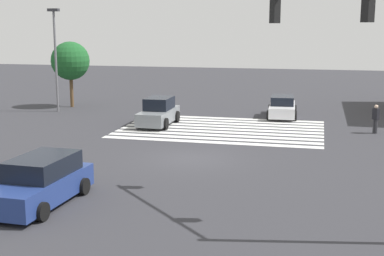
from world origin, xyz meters
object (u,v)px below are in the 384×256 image
(car_2, at_px, (282,107))
(tree_corner_c, at_px, (70,61))
(car_0, at_px, (41,182))
(street_light_pole_a, at_px, (55,50))
(car_1, at_px, (159,112))
(pedestrian, at_px, (376,117))
(traffic_signal_mast, at_px, (368,56))

(car_2, relative_size, tree_corner_c, 0.91)
(car_0, height_order, street_light_pole_a, street_light_pole_a)
(car_1, distance_m, pedestrian, 12.86)
(traffic_signal_mast, relative_size, car_1, 1.66)
(traffic_signal_mast, relative_size, pedestrian, 4.39)
(car_0, relative_size, car_2, 1.03)
(traffic_signal_mast, bearing_deg, car_2, -34.27)
(traffic_signal_mast, distance_m, car_1, 19.02)
(car_0, height_order, pedestrian, pedestrian)
(street_light_pole_a, relative_size, tree_corner_c, 1.47)
(car_1, bearing_deg, car_0, 1.20)
(car_2, distance_m, tree_corner_c, 16.21)
(car_1, distance_m, street_light_pole_a, 10.04)
(car_1, distance_m, tree_corner_c, 10.80)
(street_light_pole_a, bearing_deg, traffic_signal_mast, 136.91)
(car_2, bearing_deg, traffic_signal_mast, -172.32)
(traffic_signal_mast, relative_size, tree_corner_c, 1.47)
(pedestrian, xyz_separation_m, street_light_pole_a, (21.52, -3.14, 3.50))
(car_1, relative_size, pedestrian, 2.65)
(car_1, height_order, car_2, car_1)
(car_0, relative_size, tree_corner_c, 0.93)
(car_2, height_order, tree_corner_c, tree_corner_c)
(traffic_signal_mast, relative_size, car_0, 1.57)
(car_2, relative_size, pedestrian, 2.72)
(car_1, bearing_deg, car_2, 123.31)
(traffic_signal_mast, bearing_deg, pedestrian, -51.93)
(car_0, height_order, tree_corner_c, tree_corner_c)
(car_0, relative_size, car_1, 1.05)
(traffic_signal_mast, height_order, tree_corner_c, traffic_signal_mast)
(pedestrian, bearing_deg, traffic_signal_mast, 39.70)
(car_0, distance_m, car_1, 15.41)
(pedestrian, distance_m, street_light_pole_a, 22.03)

